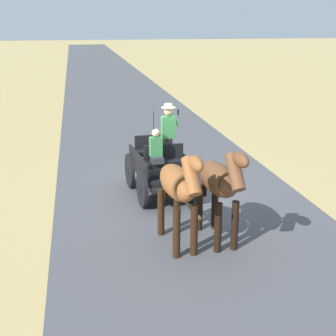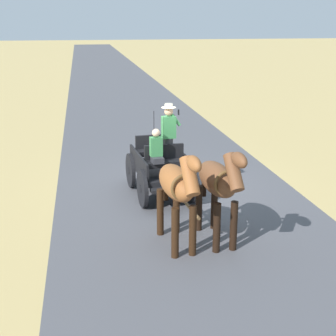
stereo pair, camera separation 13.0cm
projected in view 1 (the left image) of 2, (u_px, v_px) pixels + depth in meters
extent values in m
plane|color=tan|center=(175.00, 189.00, 13.19)|extent=(200.00, 200.00, 0.00)
cube|color=#4C4C51|center=(175.00, 189.00, 13.19)|extent=(6.50, 160.00, 0.01)
cube|color=black|center=(159.00, 171.00, 12.64)|extent=(1.39, 2.30, 0.12)
cube|color=black|center=(180.00, 159.00, 12.70)|extent=(0.24, 2.09, 0.44)
cube|color=black|center=(138.00, 162.00, 12.40)|extent=(0.24, 2.09, 0.44)
cube|color=black|center=(172.00, 189.00, 11.55)|extent=(1.10, 0.33, 0.08)
cube|color=black|center=(149.00, 164.00, 13.79)|extent=(0.73, 0.26, 0.06)
cube|color=black|center=(166.00, 163.00, 11.97)|extent=(1.05, 0.45, 0.14)
cube|color=black|center=(164.00, 153.00, 12.07)|extent=(1.02, 0.17, 0.44)
cube|color=black|center=(155.00, 152.00, 12.98)|extent=(1.05, 0.45, 0.14)
cube|color=black|center=(153.00, 143.00, 13.08)|extent=(1.02, 0.17, 0.44)
cylinder|color=black|center=(192.00, 184.00, 12.16)|extent=(0.18, 0.97, 0.96)
cylinder|color=black|center=(192.00, 184.00, 12.16)|extent=(0.14, 0.22, 0.21)
cylinder|color=black|center=(142.00, 189.00, 11.81)|extent=(0.18, 0.97, 0.96)
cylinder|color=black|center=(142.00, 189.00, 11.81)|extent=(0.14, 0.22, 0.21)
cylinder|color=black|center=(174.00, 167.00, 13.57)|extent=(0.18, 0.97, 0.96)
cylinder|color=black|center=(174.00, 167.00, 13.57)|extent=(0.14, 0.22, 0.21)
cylinder|color=black|center=(130.00, 171.00, 13.23)|extent=(0.18, 0.97, 0.96)
cylinder|color=black|center=(130.00, 171.00, 13.23)|extent=(0.14, 0.22, 0.21)
cylinder|color=brown|center=(185.00, 201.00, 10.64)|extent=(0.25, 2.00, 0.07)
cylinder|color=black|center=(154.00, 137.00, 11.68)|extent=(0.02, 0.02, 1.30)
cylinder|color=#2D2D33|center=(168.00, 155.00, 12.22)|extent=(0.22, 0.22, 0.90)
cube|color=#387F47|center=(168.00, 127.00, 12.00)|extent=(0.36, 0.25, 0.56)
sphere|color=tan|center=(168.00, 111.00, 11.88)|extent=(0.22, 0.22, 0.22)
cylinder|color=beige|center=(168.00, 108.00, 11.85)|extent=(0.36, 0.36, 0.01)
cylinder|color=beige|center=(168.00, 106.00, 11.84)|extent=(0.20, 0.20, 0.10)
cylinder|color=#387F47|center=(176.00, 120.00, 11.96)|extent=(0.27, 0.10, 0.32)
cube|color=black|center=(178.00, 112.00, 11.90)|extent=(0.03, 0.07, 0.14)
cube|color=#2D2D33|center=(157.00, 160.00, 11.75)|extent=(0.31, 0.34, 0.14)
cube|color=#387F47|center=(156.00, 147.00, 11.77)|extent=(0.32, 0.23, 0.48)
sphere|color=beige|center=(156.00, 133.00, 11.66)|extent=(0.20, 0.20, 0.20)
ellipsoid|color=brown|center=(218.00, 178.00, 9.79)|extent=(0.70, 1.61, 0.64)
cylinder|color=black|center=(235.00, 226.00, 9.59)|extent=(0.15, 0.15, 1.05)
cylinder|color=black|center=(218.00, 228.00, 9.49)|extent=(0.15, 0.15, 1.05)
cylinder|color=black|center=(215.00, 206.00, 10.59)|extent=(0.15, 0.15, 1.05)
cylinder|color=black|center=(199.00, 208.00, 10.49)|extent=(0.15, 0.15, 1.05)
cylinder|color=brown|center=(235.00, 172.00, 8.90)|extent=(0.32, 0.67, 0.73)
ellipsoid|color=brown|center=(241.00, 160.00, 8.61)|extent=(0.27, 0.56, 0.28)
cube|color=black|center=(235.00, 170.00, 8.91)|extent=(0.11, 0.51, 0.56)
cylinder|color=black|center=(205.00, 181.00, 10.56)|extent=(0.11, 0.11, 0.70)
torus|color=brown|center=(228.00, 183.00, 9.27)|extent=(0.55, 0.12, 0.55)
ellipsoid|color=brown|center=(177.00, 182.00, 9.56)|extent=(0.72, 1.61, 0.64)
cylinder|color=black|center=(194.00, 231.00, 9.36)|extent=(0.15, 0.15, 1.05)
cylinder|color=black|center=(177.00, 233.00, 9.26)|extent=(0.15, 0.15, 1.05)
cylinder|color=black|center=(177.00, 210.00, 10.36)|extent=(0.15, 0.15, 1.05)
cylinder|color=black|center=(161.00, 212.00, 10.26)|extent=(0.15, 0.15, 1.05)
cylinder|color=brown|center=(191.00, 176.00, 8.67)|extent=(0.33, 0.67, 0.73)
ellipsoid|color=brown|center=(196.00, 164.00, 8.38)|extent=(0.28, 0.56, 0.28)
cube|color=black|center=(191.00, 174.00, 8.68)|extent=(0.11, 0.51, 0.56)
cylinder|color=black|center=(166.00, 185.00, 10.33)|extent=(0.11, 0.11, 0.70)
torus|color=brown|center=(186.00, 187.00, 9.04)|extent=(0.55, 0.13, 0.55)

